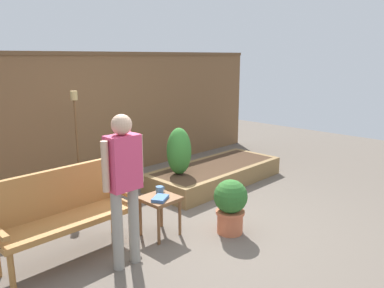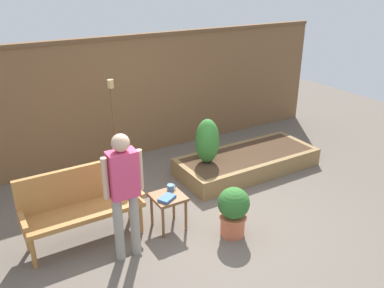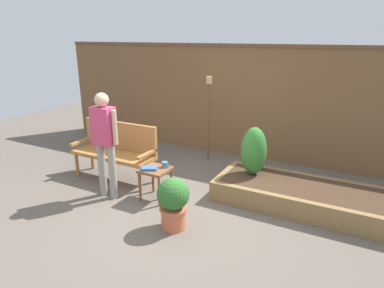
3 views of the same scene
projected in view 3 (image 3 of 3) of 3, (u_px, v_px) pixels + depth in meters
name	position (u px, v px, depth m)	size (l,w,h in m)	color
ground_plane	(172.00, 210.00, 4.68)	(14.00, 14.00, 0.00)	#60564C
fence_back	(241.00, 101.00, 6.53)	(8.40, 0.14, 2.16)	brown
garden_bench	(116.00, 147.00, 5.60)	(1.44, 0.48, 0.94)	#A87038
side_table	(156.00, 174.00, 4.89)	(0.40, 0.40, 0.48)	brown
cup_on_table	(165.00, 165.00, 4.90)	(0.13, 0.09, 0.08)	teal
book_on_table	(149.00, 168.00, 4.82)	(0.21, 0.14, 0.04)	#38609E
potted_boxwood	(173.00, 201.00, 4.15)	(0.40, 0.40, 0.67)	#C66642
raised_planter_bed	(301.00, 195.00, 4.77)	(2.40, 1.00, 0.30)	olive
shrub_near_bench	(254.00, 151.00, 5.03)	(0.38, 0.38, 0.73)	brown
tiki_torch	(209.00, 104.00, 6.20)	(0.10, 0.10, 1.60)	brown
person_by_bench	(105.00, 137.00, 4.81)	(0.47, 0.20, 1.56)	gray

